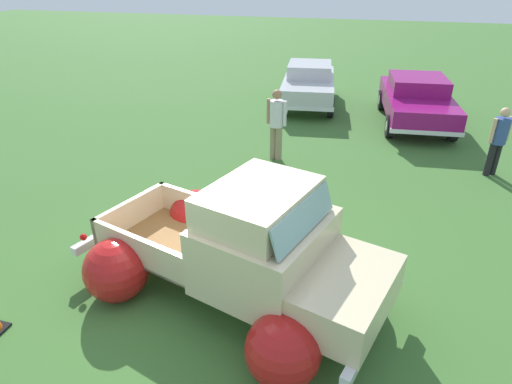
{
  "coord_description": "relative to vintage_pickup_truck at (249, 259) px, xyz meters",
  "views": [
    {
      "loc": [
        1.82,
        -4.88,
        4.39
      ],
      "look_at": [
        0.0,
        1.56,
        0.93
      ],
      "focal_mm": 30.5,
      "sensor_mm": 36.0,
      "label": 1
    }
  ],
  "objects": [
    {
      "name": "show_car_1",
      "position": [
        2.62,
        9.32,
        0.03
      ],
      "size": [
        2.35,
        4.58,
        1.43
      ],
      "rotation": [
        0.0,
        0.0,
        -1.47
      ],
      "color": "black",
      "rests_on": "ground"
    },
    {
      "name": "spectator_0",
      "position": [
        4.24,
        5.77,
        0.17
      ],
      "size": [
        0.49,
        0.47,
        1.63
      ],
      "rotation": [
        0.0,
        0.0,
        5.29
      ],
      "color": "black",
      "rests_on": "ground"
    },
    {
      "name": "show_car_0",
      "position": [
        -0.93,
        10.49,
        0.02
      ],
      "size": [
        2.27,
        4.33,
        1.43
      ],
      "rotation": [
        0.0,
        0.0,
        -1.45
      ],
      "color": "black",
      "rests_on": "ground"
    },
    {
      "name": "vintage_pickup_truck",
      "position": [
        0.0,
        0.0,
        0.0
      ],
      "size": [
        4.97,
        3.72,
        1.96
      ],
      "rotation": [
        0.0,
        0.0,
        -0.29
      ],
      "color": "black",
      "rests_on": "ground"
    },
    {
      "name": "spectator_1",
      "position": [
        -0.88,
        5.33,
        0.27
      ],
      "size": [
        0.54,
        0.4,
        1.79
      ],
      "rotation": [
        0.0,
        0.0,
        1.37
      ],
      "color": "gray",
      "rests_on": "ground"
    },
    {
      "name": "ground_plane",
      "position": [
        -0.37,
        0.11,
        -0.76
      ],
      "size": [
        80.0,
        80.0,
        0.0
      ],
      "primitive_type": "plane",
      "color": "#3D6B2D"
    }
  ]
}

